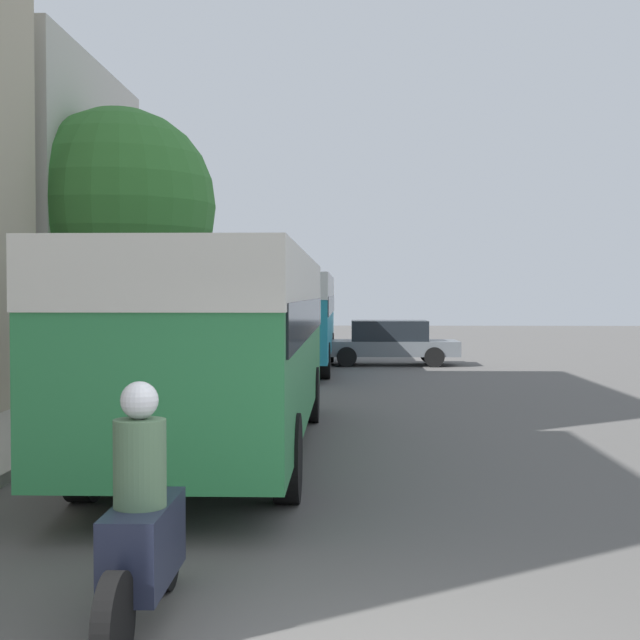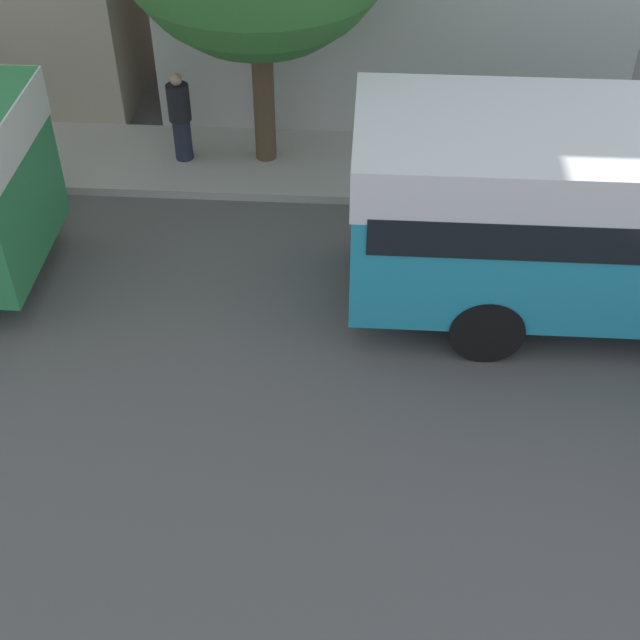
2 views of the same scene
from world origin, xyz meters
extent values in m
cylinder|color=black|center=(-2.82, 19.24, 0.50)|extent=(0.28, 1.00, 1.00)
cylinder|color=black|center=(-0.46, 19.24, 0.50)|extent=(0.28, 1.00, 1.00)
cylinder|color=#232838|center=(-5.08, 14.34, 0.53)|extent=(0.31, 0.31, 0.76)
cylinder|color=black|center=(-5.08, 14.34, 1.22)|extent=(0.39, 0.39, 0.63)
sphere|color=tan|center=(-5.08, 14.34, 1.64)|extent=(0.20, 0.20, 0.20)
cylinder|color=brown|center=(-5.21, 15.77, 1.42)|extent=(0.36, 0.36, 2.54)
camera|label=1|loc=(0.16, -4.96, 2.32)|focal=50.00mm
camera|label=2|loc=(8.47, 17.59, 8.35)|focal=50.00mm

